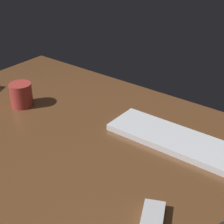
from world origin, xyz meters
The scene contains 3 objects.
desk centered at (0.00, 0.00, 1.00)cm, with size 140.00×84.00×2.00cm, color brown.
keyboard centered at (20.46, 14.33, 2.99)cm, with size 42.05×14.16×1.99cm, color silver.
coffee_mug centered at (-35.74, 1.44, 6.36)cm, with size 8.05×8.05×8.71cm, color #B23833.
Camera 1 is at (61.50, -70.27, 63.99)cm, focal length 57.07 mm.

